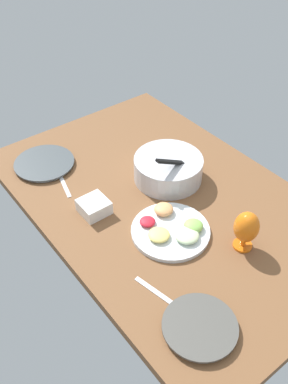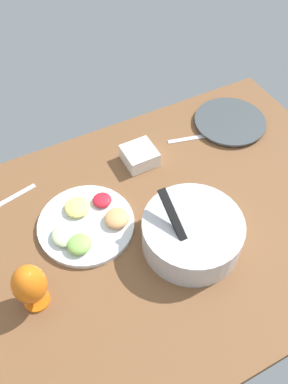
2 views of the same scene
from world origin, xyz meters
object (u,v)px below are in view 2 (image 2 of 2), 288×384
(dinner_plate_left, at_px, (230,122))
(fruit_platter, at_px, (86,224))
(mixing_bowl, at_px, (192,232))
(hurricane_glass_orange, at_px, (30,285))
(square_bowl_white, at_px, (140,155))

(dinner_plate_left, height_order, fruit_platter, fruit_platter)
(mixing_bowl, distance_m, fruit_platter, 0.35)
(fruit_platter, bearing_deg, hurricane_glass_orange, 37.14)
(hurricane_glass_orange, distance_m, square_bowl_white, 0.63)
(hurricane_glass_orange, bearing_deg, fruit_platter, -142.86)
(dinner_plate_left, height_order, square_bowl_white, square_bowl_white)
(dinner_plate_left, bearing_deg, mixing_bowl, 42.98)
(mixing_bowl, relative_size, hurricane_glass_orange, 1.80)
(square_bowl_white, bearing_deg, fruit_platter, 32.17)
(mixing_bowl, relative_size, square_bowl_white, 2.72)
(fruit_platter, distance_m, square_bowl_white, 0.34)
(mixing_bowl, bearing_deg, fruit_platter, -37.63)
(dinner_plate_left, bearing_deg, hurricane_glass_orange, 21.54)
(dinner_plate_left, xyz_separation_m, square_bowl_white, (0.42, 0.02, 0.02))
(mixing_bowl, height_order, square_bowl_white, mixing_bowl)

